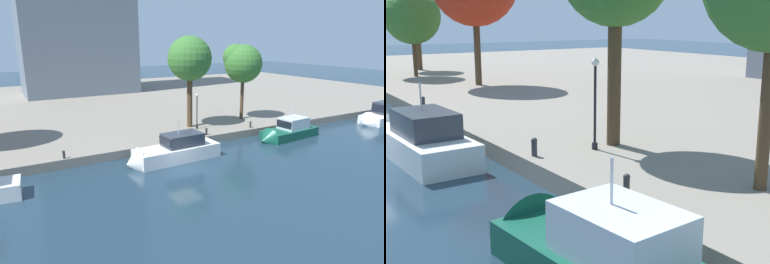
# 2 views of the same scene
# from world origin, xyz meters

# --- Properties ---
(motor_yacht_2) EXTENTS (9.08, 3.10, 4.62)m
(motor_yacht_2) POSITION_xyz_m (0.01, 2.71, 0.71)
(motor_yacht_2) COLOR silver
(motor_yacht_2) RESTS_ON ground_plane
(motor_yacht_3) EXTENTS (8.10, 3.31, 4.46)m
(motor_yacht_3) POSITION_xyz_m (14.55, 2.83, 0.56)
(motor_yacht_3) COLOR #14513D
(motor_yacht_3) RESTS_ON ground_plane
(mooring_bollard_0) EXTENTS (0.24, 0.24, 0.78)m
(mooring_bollard_0) POSITION_xyz_m (12.02, 6.05, 1.27)
(mooring_bollard_0) COLOR #2D2D33
(mooring_bollard_0) RESTS_ON dock_promenade
(mooring_bollard_1) EXTENTS (0.27, 0.27, 0.81)m
(mooring_bollard_1) POSITION_xyz_m (5.86, 5.96, 1.28)
(mooring_bollard_1) COLOR #2D2D33
(mooring_bollard_1) RESTS_ON dock_promenade
(mooring_bollard_2) EXTENTS (0.24, 0.24, 0.75)m
(mooring_bollard_2) POSITION_xyz_m (-8.89, 5.72, 1.25)
(mooring_bollard_2) COLOR #2D2D33
(mooring_bollard_2) RESTS_ON dock_promenade
(lamp_post) EXTENTS (0.34, 0.34, 4.08)m
(lamp_post) POSITION_xyz_m (6.37, 8.79, 3.11)
(lamp_post) COLOR black
(lamp_post) RESTS_ON dock_promenade
(tree_2) EXTENTS (5.79, 5.62, 8.84)m
(tree_2) POSITION_xyz_m (-27.73, 10.75, 7.07)
(tree_2) COLOR #4C3823
(tree_2) RESTS_ON dock_promenade
(tree_4) EXTENTS (4.71, 4.71, 10.03)m
(tree_4) POSITION_xyz_m (-34.39, 13.23, 8.51)
(tree_4) COLOR #4C3823
(tree_4) RESTS_ON dock_promenade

